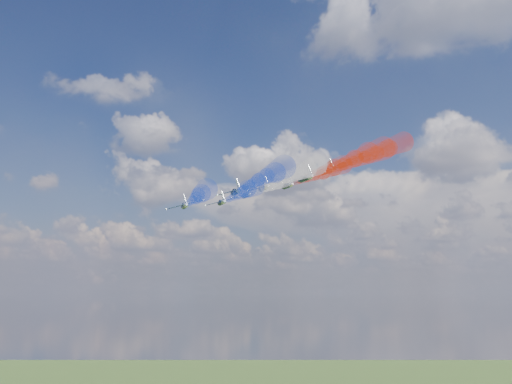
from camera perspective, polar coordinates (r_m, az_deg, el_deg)
The scene contains 16 objects.
jet_lead at distance 175.59m, azimuth -1.00°, elevation -0.34°, with size 10.41×13.01×3.47m, color black, non-canonical shape.
trail_lead at distance 150.53m, azimuth 0.92°, elevation 0.50°, with size 4.34×40.02×4.34m, color white, non-canonical shape.
jet_inner_left at distance 162.91m, azimuth -3.49°, elevation -1.06°, with size 10.41×13.01×3.47m, color black, non-canonical shape.
trail_inner_left at distance 137.60m, azimuth -1.85°, elevation -0.27°, with size 4.34×40.02×4.34m, color blue, non-canonical shape.
jet_inner_right at distance 166.97m, azimuth 3.20°, elevation 0.62°, with size 10.41×13.01×3.47m, color black, non-canonical shape.
trail_inner_right at distance 142.47m, azimuth 5.96°, elevation 1.68°, with size 4.34×40.02×4.34m, color red, non-canonical shape.
jet_outer_left at distance 149.79m, azimuth -7.21°, elevation -1.39°, with size 10.41×13.01×3.47m, color black, non-canonical shape.
trail_outer_left at distance 124.23m, azimuth -6.16°, elevation -0.59°, with size 4.34×40.02×4.34m, color blue, non-canonical shape.
jet_center_third at distance 153.05m, azimuth 0.79°, elevation 0.41°, with size 10.41×13.01×3.47m, color black, non-canonical shape.
trail_center_third at distance 128.24m, azimuth 3.39°, elevation 1.55°, with size 4.34×40.02×4.34m, color white, non-canonical shape.
jet_outer_right at distance 157.10m, azimuth 7.18°, elevation 2.11°, with size 10.41×13.01×3.47m, color black, non-canonical shape.
trail_outer_right at distance 133.34m, azimuth 10.87°, elevation 3.50°, with size 4.34×40.02×4.34m, color red, non-canonical shape.
jet_rear_left at distance 139.00m, azimuth -2.04°, elevation 0.03°, with size 10.41×13.01×3.47m, color black, non-canonical shape.
trail_rear_left at distance 113.89m, azimuth 0.27°, elevation 1.23°, with size 4.34×40.02×4.34m, color blue, non-canonical shape.
jet_rear_right at distance 142.27m, azimuth 5.02°, elevation 1.38°, with size 10.41×13.01×3.47m, color black, non-canonical shape.
trail_rear_right at distance 118.13m, azimuth 8.73°, elevation 2.81°, with size 4.34×40.02×4.34m, color red, non-canonical shape.
Camera 1 is at (79.76, -136.79, 117.07)m, focal length 39.56 mm.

